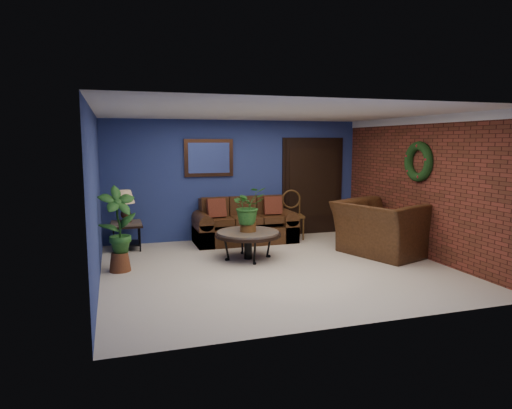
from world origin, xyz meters
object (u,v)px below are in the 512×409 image
object	(u,v)px
coffee_table	(248,235)
table_lamp	(125,202)
end_table	(126,229)
armchair	(383,228)
side_chair	(292,211)
sofa	(244,227)

from	to	relation	value
coffee_table	table_lamp	xyz separation A→B (m)	(-2.02, 1.36, 0.48)
coffee_table	end_table	distance (m)	2.43
coffee_table	armchair	distance (m)	2.47
table_lamp	side_chair	bearing A→B (deg)	1.25
sofa	armchair	size ratio (longest dim) A/B	1.37
sofa	end_table	world-z (taller)	sofa
sofa	coffee_table	world-z (taller)	sofa
table_lamp	armchair	bearing A→B (deg)	-21.91
sofa	table_lamp	world-z (taller)	table_lamp
table_lamp	armchair	world-z (taller)	table_lamp
sofa	coffee_table	bearing A→B (deg)	-103.03
end_table	table_lamp	bearing A→B (deg)	153.43
coffee_table	side_chair	distance (m)	2.02
sofa	end_table	bearing A→B (deg)	-179.33
sofa	armchair	world-z (taller)	armchair
end_table	side_chair	size ratio (longest dim) A/B	0.57
sofa	table_lamp	size ratio (longest dim) A/B	3.50
table_lamp	coffee_table	bearing A→B (deg)	-33.98
sofa	side_chair	size ratio (longest dim) A/B	1.99
coffee_table	side_chair	size ratio (longest dim) A/B	1.12
side_chair	coffee_table	bearing A→B (deg)	-124.03
coffee_table	table_lamp	bearing A→B (deg)	146.02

